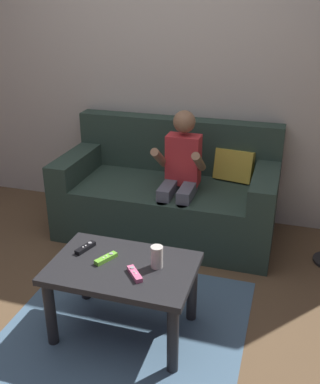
{
  "coord_description": "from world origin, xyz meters",
  "views": [
    {
      "loc": [
        1.01,
        -1.8,
        1.76
      ],
      "look_at": [
        0.26,
        0.69,
        0.61
      ],
      "focal_mm": 41.56,
      "sensor_mm": 36.0,
      "label": 1
    }
  ],
  "objects_px": {
    "coffee_table": "(123,278)",
    "soda_can": "(157,257)",
    "person_seated_on_couch": "(180,173)",
    "game_remote_black_far_corner": "(85,248)",
    "couch": "(169,195)",
    "game_remote_lime_near_edge": "(106,258)",
    "game_remote_pink_center": "(135,274)"
  },
  "relations": [
    {
      "from": "coffee_table",
      "to": "game_remote_pink_center",
      "type": "height_order",
      "value": "game_remote_pink_center"
    },
    {
      "from": "coffee_table",
      "to": "game_remote_black_far_corner",
      "type": "xyz_separation_m",
      "value": [
        -0.26,
        0.09,
        0.09
      ]
    },
    {
      "from": "couch",
      "to": "soda_can",
      "type": "distance_m",
      "value": 1.23
    },
    {
      "from": "couch",
      "to": "coffee_table",
      "type": "height_order",
      "value": "couch"
    },
    {
      "from": "game_remote_black_far_corner",
      "to": "couch",
      "type": "bearing_deg",
      "value": 81.28
    },
    {
      "from": "game_remote_lime_near_edge",
      "to": "couch",
      "type": "bearing_deg",
      "value": 89.14
    },
    {
      "from": "game_remote_pink_center",
      "to": "soda_can",
      "type": "xyz_separation_m",
      "value": [
        0.08,
        0.11,
        0.05
      ]
    },
    {
      "from": "person_seated_on_couch",
      "to": "coffee_table",
      "type": "bearing_deg",
      "value": -92.59
    },
    {
      "from": "couch",
      "to": "soda_can",
      "type": "height_order",
      "value": "couch"
    },
    {
      "from": "game_remote_pink_center",
      "to": "soda_can",
      "type": "height_order",
      "value": "soda_can"
    },
    {
      "from": "couch",
      "to": "game_remote_pink_center",
      "type": "distance_m",
      "value": 1.32
    },
    {
      "from": "coffee_table",
      "to": "game_remote_lime_near_edge",
      "type": "xyz_separation_m",
      "value": [
        -0.1,
        0.02,
        0.09
      ]
    },
    {
      "from": "couch",
      "to": "game_remote_black_far_corner",
      "type": "distance_m",
      "value": 1.16
    },
    {
      "from": "person_seated_on_couch",
      "to": "game_remote_black_far_corner",
      "type": "xyz_separation_m",
      "value": [
        -0.31,
        -0.95,
        -0.13
      ]
    },
    {
      "from": "coffee_table",
      "to": "game_remote_black_far_corner",
      "type": "height_order",
      "value": "game_remote_black_far_corner"
    },
    {
      "from": "couch",
      "to": "person_seated_on_couch",
      "type": "bearing_deg",
      "value": -54.52
    },
    {
      "from": "game_remote_black_far_corner",
      "to": "soda_can",
      "type": "relative_size",
      "value": 1.18
    },
    {
      "from": "person_seated_on_couch",
      "to": "soda_can",
      "type": "distance_m",
      "value": 1.01
    },
    {
      "from": "game_remote_pink_center",
      "to": "game_remote_black_far_corner",
      "type": "height_order",
      "value": "same"
    },
    {
      "from": "game_remote_pink_center",
      "to": "game_remote_black_far_corner",
      "type": "xyz_separation_m",
      "value": [
        -0.36,
        0.16,
        0.0
      ]
    },
    {
      "from": "game_remote_lime_near_edge",
      "to": "soda_can",
      "type": "bearing_deg",
      "value": 4.55
    },
    {
      "from": "game_remote_lime_near_edge",
      "to": "soda_can",
      "type": "distance_m",
      "value": 0.29
    },
    {
      "from": "coffee_table",
      "to": "soda_can",
      "type": "bearing_deg",
      "value": 13.23
    },
    {
      "from": "person_seated_on_couch",
      "to": "game_remote_black_far_corner",
      "type": "relative_size",
      "value": 7.07
    },
    {
      "from": "coffee_table",
      "to": "soda_can",
      "type": "height_order",
      "value": "soda_can"
    },
    {
      "from": "game_remote_lime_near_edge",
      "to": "game_remote_pink_center",
      "type": "xyz_separation_m",
      "value": [
        0.2,
        -0.09,
        0.0
      ]
    },
    {
      "from": "soda_can",
      "to": "game_remote_black_far_corner",
      "type": "bearing_deg",
      "value": 173.96
    },
    {
      "from": "game_remote_lime_near_edge",
      "to": "game_remote_black_far_corner",
      "type": "height_order",
      "value": "same"
    },
    {
      "from": "person_seated_on_couch",
      "to": "soda_can",
      "type": "height_order",
      "value": "person_seated_on_couch"
    },
    {
      "from": "game_remote_pink_center",
      "to": "soda_can",
      "type": "bearing_deg",
      "value": 53.51
    },
    {
      "from": "couch",
      "to": "game_remote_lime_near_edge",
      "type": "bearing_deg",
      "value": -90.86
    },
    {
      "from": "person_seated_on_couch",
      "to": "game_remote_black_far_corner",
      "type": "height_order",
      "value": "person_seated_on_couch"
    }
  ]
}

